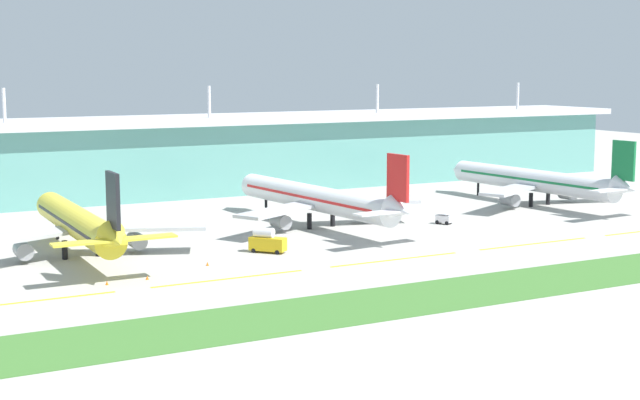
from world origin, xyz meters
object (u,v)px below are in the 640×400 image
object	(u,v)px
airliner_near	(79,223)
airliner_middle	(317,199)
airliner_far	(536,181)
safety_cone_right_wingtip	(107,283)
baggage_cart	(444,219)
safety_cone_nose_front	(147,278)
safety_cone_left_wingtip	(208,264)
fuel_truck	(267,241)

from	to	relation	value
airliner_near	airliner_middle	size ratio (longest dim) A/B	0.89
airliner_far	safety_cone_right_wingtip	xyz separation A→B (m)	(-124.93, -36.88, -6.10)
airliner_middle	baggage_cart	size ratio (longest dim) A/B	16.74
airliner_middle	safety_cone_nose_front	distance (m)	61.14
airliner_far	baggage_cart	world-z (taller)	airliner_far
safety_cone_nose_front	safety_cone_right_wingtip	bearing A→B (deg)	-174.69
airliner_far	safety_cone_left_wingtip	bearing A→B (deg)	-163.71
safety_cone_left_wingtip	airliner_far	bearing A→B (deg)	16.29
safety_cone_nose_front	airliner_far	bearing A→B (deg)	17.10
airliner_far	safety_cone_right_wingtip	bearing A→B (deg)	-163.55
airliner_near	safety_cone_nose_front	bearing A→B (deg)	-78.07
airliner_near	safety_cone_left_wingtip	distance (m)	27.72
fuel_truck	safety_cone_nose_front	bearing A→B (deg)	-157.42
airliner_near	airliner_middle	distance (m)	56.78
airliner_near	safety_cone_right_wingtip	xyz separation A→B (m)	(-1.85, -25.97, -6.09)
airliner_near	safety_cone_nose_front	xyz separation A→B (m)	(5.35, -25.30, -6.09)
airliner_middle	airliner_far	world-z (taller)	same
safety_cone_nose_front	safety_cone_right_wingtip	size ratio (longest dim) A/B	1.00
airliner_near	airliner_far	size ratio (longest dim) A/B	0.92
airliner_middle	safety_cone_left_wingtip	xyz separation A→B (m)	(-37.60, -27.72, -6.10)
airliner_far	safety_cone_nose_front	size ratio (longest dim) A/B	93.18
fuel_truck	baggage_cart	bearing A→B (deg)	12.39
fuel_truck	baggage_cart	world-z (taller)	fuel_truck
airliner_middle	safety_cone_right_wingtip	distance (m)	67.58
fuel_truck	safety_cone_left_wingtip	distance (m)	16.08
safety_cone_nose_front	safety_cone_right_wingtip	distance (m)	7.23
airliner_middle	safety_cone_left_wingtip	distance (m)	47.11
airliner_near	safety_cone_left_wingtip	bearing A→B (deg)	-46.54
airliner_middle	airliner_far	size ratio (longest dim) A/B	1.03
airliner_far	safety_cone_nose_front	world-z (taller)	airliner_far
airliner_near	fuel_truck	distance (m)	36.32
safety_cone_right_wingtip	baggage_cart	bearing A→B (deg)	15.28
baggage_cart	fuel_truck	bearing A→B (deg)	-167.61
safety_cone_nose_front	baggage_cart	bearing A→B (deg)	16.16
airliner_near	baggage_cart	xyz separation A→B (m)	(83.83, -2.56, -5.18)
airliner_middle	baggage_cart	distance (m)	30.07
safety_cone_nose_front	safety_cone_left_wingtip	bearing A→B (deg)	23.19
fuel_truck	safety_cone_right_wingtip	distance (m)	37.39
airliner_middle	safety_cone_right_wingtip	xyz separation A→B (m)	(-58.05, -34.07, -6.10)
airliner_far	safety_cone_nose_front	distance (m)	123.33
safety_cone_nose_front	safety_cone_right_wingtip	xyz separation A→B (m)	(-7.20, -0.67, 0.00)
airliner_near	safety_cone_nose_front	size ratio (longest dim) A/B	85.98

